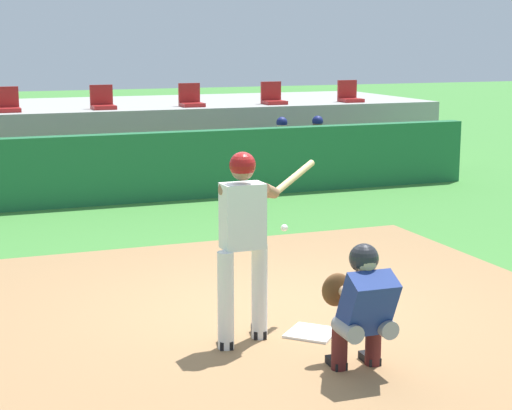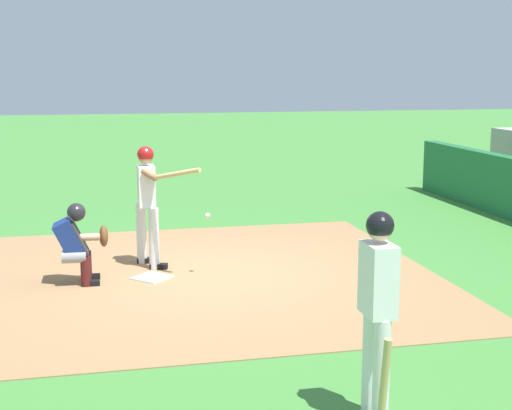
{
  "view_description": "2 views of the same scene",
  "coord_description": "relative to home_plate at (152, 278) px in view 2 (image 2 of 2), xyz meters",
  "views": [
    {
      "loc": [
        -3.28,
        -7.88,
        2.79
      ],
      "look_at": [
        0.0,
        0.7,
        1.0
      ],
      "focal_mm": 59.86,
      "sensor_mm": 36.0,
      "label": 1
    },
    {
      "loc": [
        10.2,
        -1.6,
        2.9
      ],
      "look_at": [
        0.0,
        0.7,
        1.0
      ],
      "focal_mm": 52.41,
      "sensor_mm": 36.0,
      "label": 2
    }
  ],
  "objects": [
    {
      "name": "dirt_infield",
      "position": [
        0.0,
        0.8,
        -0.02
      ],
      "size": [
        6.4,
        6.4,
        0.01
      ],
      "primitive_type": "cube",
      "color": "#9E754C",
      "rests_on": "ground"
    },
    {
      "name": "on_deck_batter",
      "position": [
        4.71,
        1.46,
        1.0
      ],
      "size": [
        0.58,
        0.23,
        1.79
      ],
      "color": "silver",
      "rests_on": "ground"
    },
    {
      "name": "batter_at_plate",
      "position": [
        -0.67,
        0.02,
        1.01
      ],
      "size": [
        1.27,
        0.84,
        1.8
      ],
      "color": "silver",
      "rests_on": "ground"
    },
    {
      "name": "ground_plane",
      "position": [
        0.0,
        0.8,
        -0.02
      ],
      "size": [
        80.0,
        80.0,
        0.0
      ],
      "primitive_type": "plane",
      "color": "#428438"
    },
    {
      "name": "catcher_crouched",
      "position": [
        -0.0,
        -0.98,
        0.59
      ],
      "size": [
        0.49,
        2.15,
        1.13
      ],
      "color": "gray",
      "rests_on": "ground"
    },
    {
      "name": "home_plate",
      "position": [
        0.0,
        0.0,
        0.0
      ],
      "size": [
        0.62,
        0.62,
        0.02
      ],
      "primitive_type": "cube",
      "rotation": [
        0.0,
        0.0,
        0.79
      ],
      "color": "white",
      "rests_on": "dirt_infield"
    }
  ]
}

